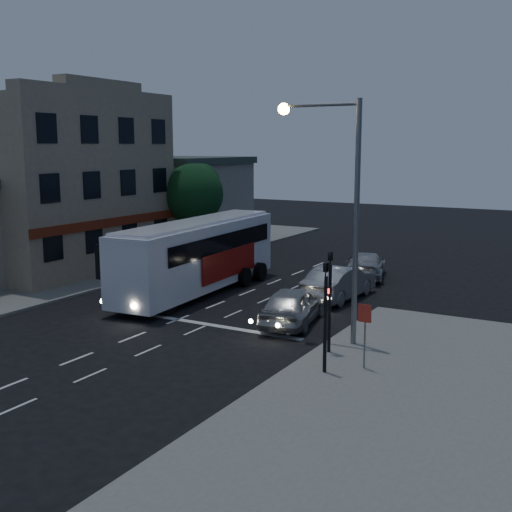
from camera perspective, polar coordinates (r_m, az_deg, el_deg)
The scene contains 15 objects.
ground at distance 26.67m, azimuth -9.53°, elevation -6.59°, with size 120.00×120.00×0.00m, color black.
sidewalk_near at distance 17.75m, azimuth 16.86°, elevation -15.28°, with size 12.00×24.00×0.12m, color slate.
sidewalk_far at distance 41.02m, azimuth -16.68°, elevation -1.03°, with size 12.00×50.00×0.12m, color slate.
road_markings at distance 28.52m, azimuth -3.32°, elevation -5.38°, with size 8.00×30.55×0.01m.
tour_bus at distance 32.70m, azimuth -5.17°, elevation 0.16°, with size 3.26×12.29×3.73m.
car_suv at distance 27.12m, azimuth 3.25°, elevation -4.41°, with size 1.93×4.79×1.63m, color #A9A9A9.
car_sedan_a at distance 31.75m, azimuth 7.40°, elevation -2.34°, with size 1.77×5.09×1.68m, color #AAAAAA.
car_sedan_b at distance 37.09m, azimuth 9.72°, elevation -0.80°, with size 2.07×5.09×1.48m, color #B7B8B9.
traffic_signal_main at distance 22.89m, azimuth 6.56°, elevation -2.99°, with size 0.25×0.35×4.10m.
traffic_signal_side at distance 20.85m, azimuth 6.21°, elevation -4.25°, with size 0.18×0.15×4.10m.
regulatory_sign at distance 21.58m, azimuth 9.64°, elevation -6.12°, with size 0.45×0.12×2.20m.
streetlight at distance 23.80m, azimuth 7.49°, elevation 5.55°, with size 3.32×0.44×9.00m.
main_building at distance 41.11m, azimuth -17.97°, elevation 6.10°, with size 10.12×12.00×11.00m.
low_building_north at distance 49.86m, azimuth -7.30°, elevation 5.02°, with size 9.40×9.40×6.50m.
street_tree at distance 42.66m, azimuth -5.61°, elevation 5.75°, with size 4.00×4.00×6.20m.
Camera 1 is at (16.23, -19.82, 7.45)m, focal length 45.00 mm.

